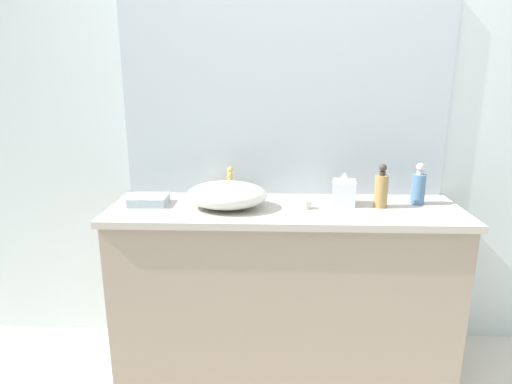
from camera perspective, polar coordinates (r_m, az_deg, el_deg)
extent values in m
cube|color=silver|center=(2.35, 6.53, 10.52)|extent=(6.00, 0.06, 2.60)
cube|color=gray|center=(2.30, 3.59, -12.64)|extent=(1.67, 0.47, 0.83)
cube|color=#B4AA9E|center=(2.14, 3.77, -2.39)|extent=(1.71, 0.51, 0.03)
cube|color=#B2BCC6|center=(2.30, 3.81, 11.73)|extent=(1.67, 0.01, 0.98)
ellipsoid|color=silver|center=(2.10, -3.81, -0.40)|extent=(0.39, 0.29, 0.13)
cylinder|color=gold|center=(2.27, -3.37, 0.90)|extent=(0.03, 0.03, 0.14)
cylinder|color=gold|center=(2.22, -3.50, 2.05)|extent=(0.02, 0.09, 0.02)
sphere|color=gold|center=(2.27, -3.36, 2.96)|extent=(0.03, 0.03, 0.03)
cylinder|color=#A5824B|center=(2.19, 15.95, 0.10)|extent=(0.06, 0.06, 0.16)
cylinder|color=#362F26|center=(2.17, 16.12, 2.34)|extent=(0.03, 0.03, 0.02)
sphere|color=#373230|center=(2.17, 16.17, 3.06)|extent=(0.04, 0.04, 0.04)
cylinder|color=#342F2C|center=(2.16, 16.24, 3.00)|extent=(0.02, 0.02, 0.02)
cylinder|color=#4F75A2|center=(2.31, 20.33, 0.34)|extent=(0.07, 0.07, 0.15)
cylinder|color=silver|center=(2.29, 20.52, 2.36)|extent=(0.03, 0.03, 0.02)
sphere|color=silver|center=(2.28, 20.59, 3.05)|extent=(0.04, 0.04, 0.04)
cylinder|color=silver|center=(2.27, 20.67, 2.99)|extent=(0.02, 0.02, 0.02)
cube|color=silver|center=(2.20, 11.35, -0.08)|extent=(0.13, 0.13, 0.12)
cone|color=white|center=(2.18, 11.45, 1.91)|extent=(0.06, 0.06, 0.04)
cylinder|color=silver|center=(2.11, 6.55, -1.62)|extent=(0.05, 0.05, 0.04)
cube|color=#ABBFCB|center=(2.23, -13.76, -1.02)|extent=(0.18, 0.16, 0.04)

